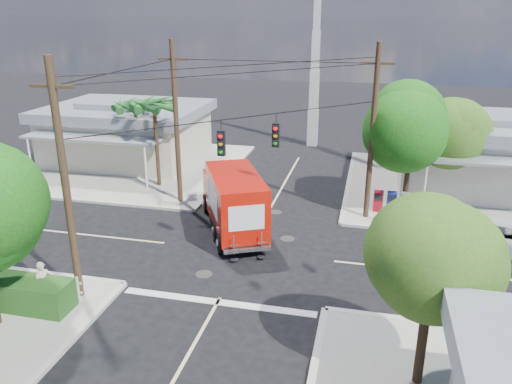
% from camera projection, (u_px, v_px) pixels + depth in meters
% --- Properties ---
extents(ground, '(120.00, 120.00, 0.00)m').
position_uv_depth(ground, '(246.00, 252.00, 22.73)').
color(ground, black).
rests_on(ground, ground).
extents(sidewalk_ne, '(14.12, 14.12, 0.14)m').
position_uv_depth(sidewalk_ne, '(463.00, 191.00, 30.32)').
color(sidewalk_ne, gray).
rests_on(sidewalk_ne, ground).
extents(sidewalk_nw, '(14.12, 14.12, 0.14)m').
position_uv_depth(sidewalk_nw, '(134.00, 167.00, 35.01)').
color(sidewalk_nw, gray).
rests_on(sidewalk_nw, ground).
extents(road_markings, '(32.00, 32.00, 0.01)m').
position_uv_depth(road_markings, '(237.00, 267.00, 21.38)').
color(road_markings, beige).
rests_on(road_markings, ground).
extents(building_ne, '(11.80, 10.20, 4.50)m').
position_uv_depth(building_ne, '(494.00, 152.00, 30.20)').
color(building_ne, beige).
rests_on(building_ne, sidewalk_ne).
extents(building_nw, '(10.80, 10.20, 4.30)m').
position_uv_depth(building_nw, '(127.00, 131.00, 35.97)').
color(building_nw, beige).
rests_on(building_nw, sidewalk_nw).
extents(radio_tower, '(0.80, 0.80, 17.00)m').
position_uv_depth(radio_tower, '(315.00, 75.00, 39.01)').
color(radio_tower, silver).
rests_on(radio_tower, ground).
extents(tree_ne_front, '(4.21, 4.14, 6.66)m').
position_uv_depth(tree_ne_front, '(413.00, 126.00, 25.74)').
color(tree_ne_front, '#422D1C').
rests_on(tree_ne_front, sidewalk_ne).
extents(tree_ne_back, '(3.77, 3.66, 5.82)m').
position_uv_depth(tree_ne_back, '(458.00, 130.00, 27.40)').
color(tree_ne_back, '#422D1C').
rests_on(tree_ne_back, sidewalk_ne).
extents(tree_se, '(3.67, 3.54, 5.62)m').
position_uv_depth(tree_se, '(433.00, 263.00, 13.22)').
color(tree_se, '#422D1C').
rests_on(tree_se, sidewalk_se).
extents(palm_nw_front, '(3.01, 3.08, 5.59)m').
position_uv_depth(palm_nw_front, '(154.00, 106.00, 29.50)').
color(palm_nw_front, '#422D1C').
rests_on(palm_nw_front, sidewalk_nw).
extents(palm_nw_back, '(3.01, 3.08, 5.19)m').
position_uv_depth(palm_nw_back, '(135.00, 107.00, 31.43)').
color(palm_nw_back, '#422D1C').
rests_on(palm_nw_back, sidewalk_nw).
extents(utility_poles, '(12.00, 10.68, 9.00)m').
position_uv_depth(utility_poles, '(221.00, 142.00, 22.95)').
color(utility_poles, '#473321').
rests_on(utility_poles, ground).
extents(picket_fence, '(5.94, 0.06, 1.00)m').
position_uv_depth(picket_fence, '(12.00, 279.00, 19.05)').
color(picket_fence, silver).
rests_on(picket_fence, sidewalk_sw).
extents(vending_boxes, '(1.90, 0.50, 1.10)m').
position_uv_depth(vending_boxes, '(392.00, 202.00, 26.77)').
color(vending_boxes, maroon).
rests_on(vending_boxes, sidewalk_ne).
extents(delivery_truck, '(4.99, 7.33, 3.09)m').
position_uv_depth(delivery_truck, '(233.00, 200.00, 24.56)').
color(delivery_truck, black).
rests_on(delivery_truck, ground).
extents(parked_car, '(6.00, 3.39, 1.58)m').
position_uv_depth(parked_car, '(506.00, 236.00, 22.43)').
color(parked_car, silver).
rests_on(parked_car, ground).
extents(pedestrian, '(0.69, 0.73, 1.67)m').
position_uv_depth(pedestrian, '(44.00, 283.00, 18.20)').
color(pedestrian, beige).
rests_on(pedestrian, sidewalk_sw).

